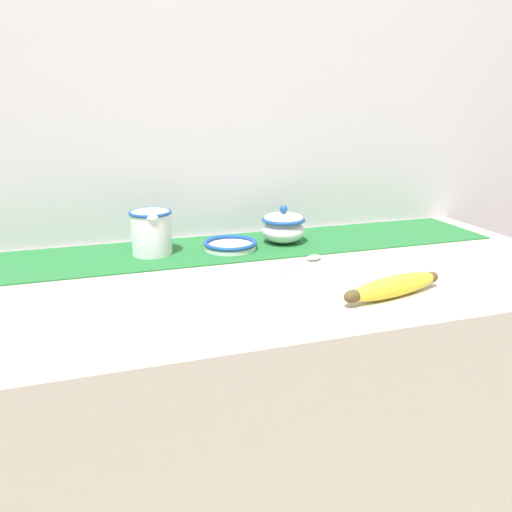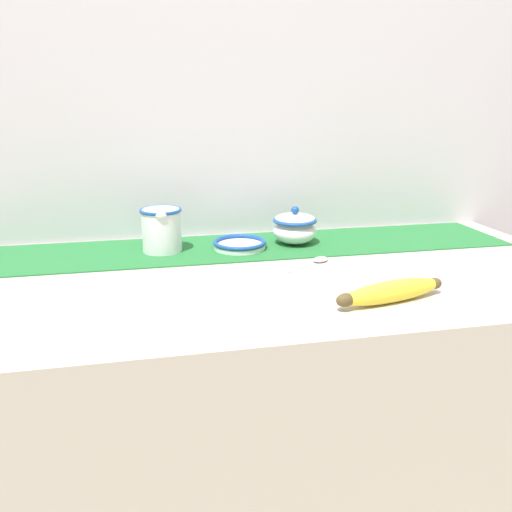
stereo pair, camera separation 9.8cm
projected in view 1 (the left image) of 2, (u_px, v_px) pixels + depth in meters
name	position (u px, v px, depth m)	size (l,w,h in m)	color
countertop	(257.00, 449.00, 1.17)	(1.44, 0.65, 0.88)	beige
back_wall	(215.00, 108.00, 1.26)	(2.24, 0.04, 2.40)	silver
table_runner	(232.00, 247.00, 1.21)	(1.33, 0.24, 0.00)	#236B33
cream_pitcher	(151.00, 231.00, 1.14)	(0.10, 0.11, 0.10)	white
sugar_bowl	(283.00, 227.00, 1.24)	(0.11, 0.11, 0.09)	white
small_dish	(230.00, 245.00, 1.19)	(0.13, 0.13, 0.02)	white
banana	(393.00, 286.00, 0.90)	(0.23, 0.08, 0.04)	yellow
spoon	(311.00, 259.00, 1.12)	(0.14, 0.10, 0.01)	#B7B7BC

